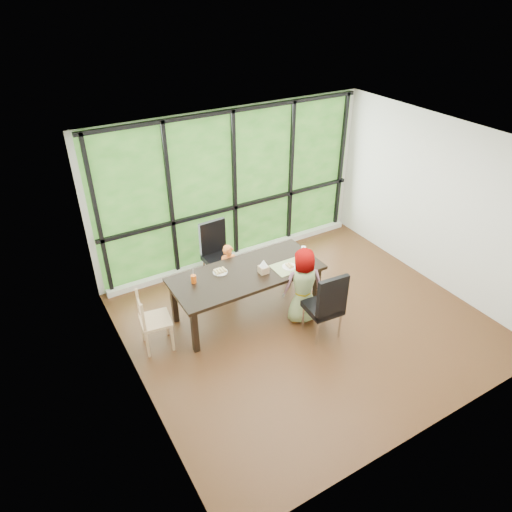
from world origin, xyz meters
name	(u,v)px	position (x,y,z in m)	size (l,w,h in m)	color
ground	(305,322)	(0.00, 0.00, 0.00)	(5.00, 5.00, 0.00)	black
back_wall	(233,187)	(0.00, 2.25, 1.35)	(5.00, 5.00, 0.00)	silver
foliage_backdrop	(234,188)	(0.00, 2.23, 1.35)	(4.80, 0.02, 2.65)	#234F18
window_mullions	(235,188)	(0.00, 2.19, 1.35)	(4.80, 0.06, 2.65)	black
window_sill	(237,255)	(0.00, 2.15, 0.05)	(4.80, 0.12, 0.10)	silver
dining_table	(247,293)	(-0.64, 0.66, 0.38)	(2.24, 0.95, 0.75)	black
chair_window_leather	(219,255)	(-0.63, 1.59, 0.54)	(0.46, 0.46, 1.08)	black
chair_interior_leather	(323,303)	(0.06, -0.29, 0.54)	(0.46, 0.46, 1.08)	black
chair_end_beech	(155,320)	(-2.07, 0.65, 0.45)	(0.42, 0.40, 0.90)	#A37D5C
child_toddler	(229,270)	(-0.64, 1.23, 0.45)	(0.33, 0.21, 0.90)	orange
child_older	(304,285)	(0.02, 0.12, 0.60)	(0.59, 0.38, 1.21)	slate
placemat	(289,267)	(-0.03, 0.45, 0.75)	(0.50, 0.36, 0.01)	tan
plate_far	(220,272)	(-0.98, 0.84, 0.76)	(0.22, 0.22, 0.01)	white
plate_near	(289,267)	(-0.03, 0.45, 0.76)	(0.22, 0.22, 0.01)	white
orange_cup	(194,279)	(-1.41, 0.80, 0.81)	(0.08, 0.08, 0.12)	#D85311
green_cup	(308,260)	(0.27, 0.41, 0.81)	(0.08, 0.08, 0.12)	#5EDD25
white_mug	(304,249)	(0.42, 0.72, 0.79)	(0.08, 0.08, 0.08)	white
tissue_box	(264,269)	(-0.43, 0.52, 0.81)	(0.13, 0.13, 0.11)	tan
crepe_rolls_far	(220,271)	(-0.98, 0.84, 0.78)	(0.20, 0.12, 0.04)	tan
crepe_rolls_near	(289,265)	(-0.03, 0.45, 0.78)	(0.10, 0.12, 0.04)	tan
straw_white	(193,273)	(-1.41, 0.80, 0.91)	(0.01, 0.01, 0.20)	white
straw_pink	(308,254)	(0.27, 0.41, 0.91)	(0.01, 0.01, 0.20)	pink
tissue	(264,263)	(-0.43, 0.52, 0.92)	(0.12, 0.12, 0.11)	white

